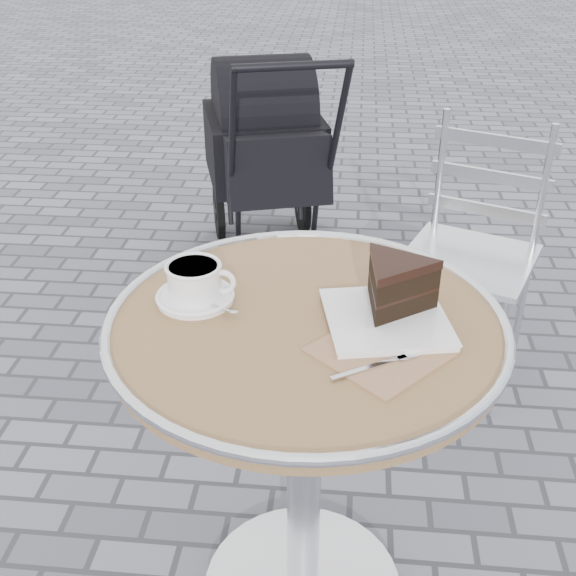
# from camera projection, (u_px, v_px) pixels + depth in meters

# --- Properties ---
(cafe_table) EXTENTS (0.72, 0.72, 0.74)m
(cafe_table) POSITION_uv_depth(u_px,v_px,m) (305.00, 394.00, 1.36)
(cafe_table) COLOR silver
(cafe_table) RESTS_ON ground
(cappuccino_set) EXTENTS (0.16, 0.14, 0.07)m
(cappuccino_set) POSITION_uv_depth(u_px,v_px,m) (195.00, 285.00, 1.32)
(cappuccino_set) COLOR white
(cappuccino_set) RESTS_ON cafe_table
(cake_plate_set) EXTENTS (0.26, 0.34, 0.11)m
(cake_plate_set) POSITION_uv_depth(u_px,v_px,m) (393.00, 293.00, 1.26)
(cake_plate_set) COLOR #9D7056
(cake_plate_set) RESTS_ON cafe_table
(bistro_chair) EXTENTS (0.48, 0.48, 0.81)m
(bistro_chair) POSITION_uv_depth(u_px,v_px,m) (479.00, 223.00, 2.17)
(bistro_chair) COLOR silver
(bistro_chair) RESTS_ON ground
(baby_stroller) EXTENTS (0.63, 0.96, 0.92)m
(baby_stroller) POSITION_uv_depth(u_px,v_px,m) (268.00, 161.00, 2.88)
(baby_stroller) COLOR black
(baby_stroller) RESTS_ON ground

